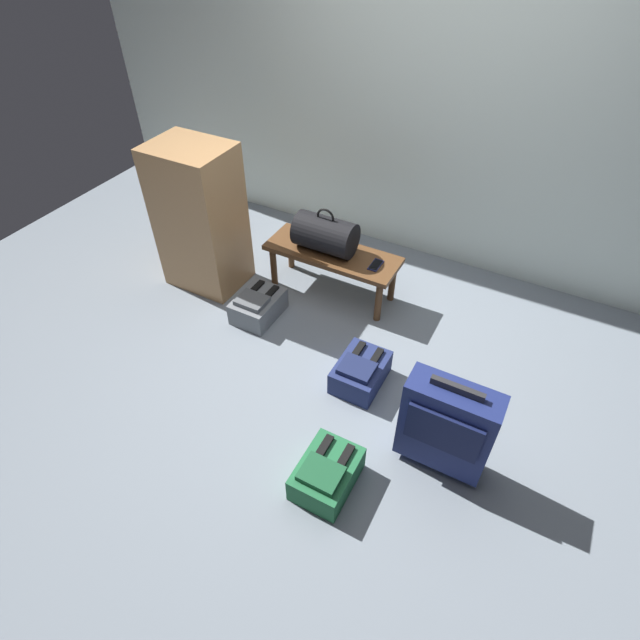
{
  "coord_description": "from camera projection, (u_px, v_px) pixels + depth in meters",
  "views": [
    {
      "loc": [
        0.96,
        -2.0,
        2.49
      ],
      "look_at": [
        -0.19,
        0.13,
        0.25
      ],
      "focal_mm": 28.11,
      "sensor_mm": 36.0,
      "label": 1
    }
  ],
  "objects": [
    {
      "name": "ground_plane",
      "position": [
        336.0,
        369.0,
        3.32
      ],
      "size": [
        6.6,
        6.6,
        0.0
      ],
      "primitive_type": "plane",
      "color": "slate"
    },
    {
      "name": "backpack_green",
      "position": [
        327.0,
        474.0,
        2.65
      ],
      "size": [
        0.28,
        0.38,
        0.21
      ],
      "color": "#1E6038",
      "rests_on": "ground"
    },
    {
      "name": "backpack_grey",
      "position": [
        258.0,
        306.0,
        3.64
      ],
      "size": [
        0.28,
        0.38,
        0.21
      ],
      "color": "slate",
      "rests_on": "ground"
    },
    {
      "name": "back_wall",
      "position": [
        447.0,
        76.0,
        3.4
      ],
      "size": [
        6.0,
        0.1,
        2.8
      ],
      "primitive_type": "cube",
      "color": "silver",
      "rests_on": "ground"
    },
    {
      "name": "side_cabinet",
      "position": [
        200.0,
        219.0,
        3.66
      ],
      "size": [
        0.56,
        0.44,
        1.1
      ],
      "color": "#A87A4C",
      "rests_on": "ground"
    },
    {
      "name": "cell_phone",
      "position": [
        376.0,
        265.0,
        3.53
      ],
      "size": [
        0.07,
        0.14,
        0.01
      ],
      "color": "#191E4C",
      "rests_on": "bench"
    },
    {
      "name": "suitcase_upright_navy",
      "position": [
        447.0,
        426.0,
        2.58
      ],
      "size": [
        0.47,
        0.21,
        0.65
      ],
      "color": "navy",
      "rests_on": "ground"
    },
    {
      "name": "bench",
      "position": [
        332.0,
        258.0,
        3.7
      ],
      "size": [
        1.0,
        0.36,
        0.37
      ],
      "color": "brown",
      "rests_on": "ground"
    },
    {
      "name": "backpack_navy",
      "position": [
        360.0,
        372.0,
        3.17
      ],
      "size": [
        0.28,
        0.38,
        0.21
      ],
      "color": "navy",
      "rests_on": "ground"
    },
    {
      "name": "duffel_bag_black",
      "position": [
        325.0,
        234.0,
        3.59
      ],
      "size": [
        0.44,
        0.26,
        0.34
      ],
      "color": "black",
      "rests_on": "bench"
    }
  ]
}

